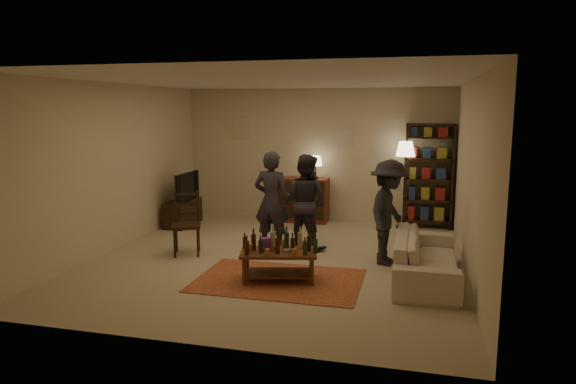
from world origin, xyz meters
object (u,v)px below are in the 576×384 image
(person_by_sofa, at_px, (389,212))
(tv_stand, at_px, (183,206))
(person_left, at_px, (272,201))
(person_right, at_px, (305,202))
(sofa, at_px, (426,257))
(bookshelf, at_px, (429,175))
(coffee_table, at_px, (279,253))
(dresser, at_px, (304,199))
(dining_chair, at_px, (187,221))
(floor_lamp, at_px, (405,155))

(person_by_sofa, bearing_deg, tv_stand, 82.15)
(person_left, bearing_deg, person_right, -149.22)
(sofa, distance_m, person_right, 2.27)
(person_right, bearing_deg, bookshelf, -116.32)
(coffee_table, height_order, bookshelf, bookshelf)
(dresser, bearing_deg, bookshelf, 1.57)
(person_left, xyz_separation_m, person_right, (0.50, 0.25, -0.03))
(tv_stand, xyz_separation_m, person_left, (2.22, -1.33, 0.43))
(coffee_table, distance_m, dining_chair, 2.00)
(person_right, bearing_deg, person_left, 43.62)
(person_by_sofa, bearing_deg, dining_chair, 107.92)
(dresser, xyz_separation_m, bookshelf, (2.44, 0.07, 0.56))
(coffee_table, xyz_separation_m, sofa, (1.92, 0.56, -0.08))
(bookshelf, bearing_deg, tv_stand, -168.20)
(person_left, distance_m, person_by_sofa, 1.89)
(dining_chair, xyz_separation_m, person_left, (1.26, 0.52, 0.28))
(dresser, distance_m, sofa, 3.93)
(bookshelf, xyz_separation_m, floor_lamp, (-0.44, -0.13, 0.39))
(person_by_sofa, bearing_deg, person_left, 95.01)
(dresser, bearing_deg, person_by_sofa, -53.96)
(coffee_table, relative_size, dining_chair, 1.09)
(floor_lamp, bearing_deg, tv_stand, -168.68)
(dresser, height_order, person_by_sofa, person_by_sofa)
(person_by_sofa, bearing_deg, coffee_table, 143.74)
(dining_chair, xyz_separation_m, tv_stand, (-0.96, 1.85, -0.15))
(tv_stand, bearing_deg, coffee_table, -45.38)
(bookshelf, bearing_deg, person_left, -136.91)
(bookshelf, height_order, person_by_sofa, bookshelf)
(dining_chair, xyz_separation_m, person_by_sofa, (3.13, 0.23, 0.25))
(dining_chair, xyz_separation_m, floor_lamp, (3.28, 2.70, 0.89))
(sofa, height_order, person_by_sofa, person_by_sofa)
(bookshelf, height_order, person_left, bookshelf)
(sofa, xyz_separation_m, person_left, (-2.42, 0.87, 0.51))
(sofa, bearing_deg, dining_chair, 84.53)
(coffee_table, relative_size, sofa, 0.53)
(sofa, height_order, person_right, person_right)
(tv_stand, xyz_separation_m, person_by_sofa, (4.09, -1.62, 0.40))
(dresser, bearing_deg, person_left, -90.81)
(tv_stand, height_order, person_left, person_left)
(coffee_table, relative_size, bookshelf, 0.55)
(dining_chair, bearing_deg, tv_stand, 95.32)
(person_left, distance_m, person_right, 0.56)
(sofa, xyz_separation_m, person_by_sofa, (-0.55, 0.58, 0.48))
(dresser, height_order, sofa, dresser)
(dresser, bearing_deg, floor_lamp, -1.82)
(dining_chair, relative_size, person_left, 0.62)
(dresser, xyz_separation_m, person_by_sofa, (1.84, -2.53, 0.30))
(dresser, relative_size, person_by_sofa, 0.87)
(tv_stand, height_order, person_right, person_right)
(person_left, bearing_deg, person_by_sofa, 175.82)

